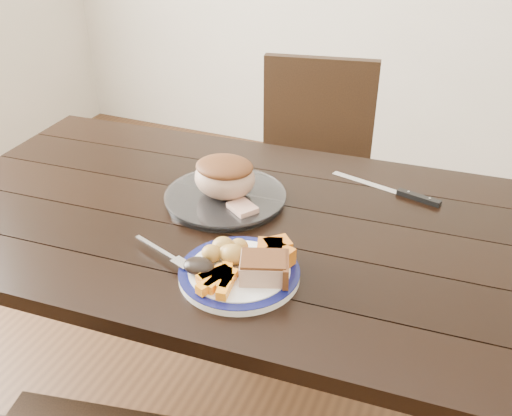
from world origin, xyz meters
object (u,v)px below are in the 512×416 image
at_px(serving_platter, 225,198).
at_px(fork, 166,254).
at_px(dining_table, 231,245).
at_px(chair_far, 313,172).
at_px(roast_joint, 225,178).
at_px(carving_knife, 405,194).
at_px(dinner_plate, 239,274).
at_px(pork_slice, 264,268).

bearing_deg(serving_platter, fork, -91.08).
relative_size(dining_table, fork, 9.54).
height_order(chair_far, fork, chair_far).
relative_size(roast_joint, carving_knife, 0.52).
bearing_deg(roast_joint, fork, -91.08).
relative_size(chair_far, fork, 5.36).
bearing_deg(chair_far, dinner_plate, 86.78).
relative_size(pork_slice, roast_joint, 0.61).
bearing_deg(carving_knife, pork_slice, -98.18).
xyz_separation_m(dinner_plate, serving_platter, (-0.17, 0.28, 0.00)).
distance_m(chair_far, roast_joint, 0.74).
bearing_deg(dining_table, serving_platter, 125.61).
bearing_deg(chair_far, carving_knife, 119.78).
distance_m(chair_far, carving_knife, 0.65).
distance_m(dinner_plate, fork, 0.18).
xyz_separation_m(serving_platter, roast_joint, (0.00, 0.00, 0.06)).
bearing_deg(carving_knife, fork, -116.55).
xyz_separation_m(chair_far, fork, (-0.04, -0.97, 0.25)).
relative_size(serving_platter, carving_knife, 0.99).
relative_size(serving_platter, fork, 1.81).
height_order(dining_table, carving_knife, carving_knife).
bearing_deg(roast_joint, carving_knife, 26.59).
bearing_deg(fork, serving_platter, 108.12).
xyz_separation_m(pork_slice, roast_joint, (-0.23, 0.29, 0.03)).
bearing_deg(fork, roast_joint, 108.12).
bearing_deg(serving_platter, dining_table, -54.39).
distance_m(dining_table, pork_slice, 0.32).
height_order(roast_joint, carving_knife, roast_joint).
distance_m(dinner_plate, pork_slice, 0.07).
distance_m(serving_platter, roast_joint, 0.06).
bearing_deg(dining_table, pork_slice, -50.93).
distance_m(dinner_plate, roast_joint, 0.34).
bearing_deg(serving_platter, pork_slice, -51.61).
xyz_separation_m(chair_far, serving_platter, (-0.03, -0.68, 0.23)).
bearing_deg(pork_slice, dining_table, 129.07).
xyz_separation_m(chair_far, roast_joint, (-0.03, -0.68, 0.30)).
height_order(dinner_plate, fork, fork).
bearing_deg(carving_knife, dining_table, -130.85).
distance_m(chair_far, pork_slice, 1.02).
relative_size(dining_table, chair_far, 1.78).
xyz_separation_m(dining_table, roast_joint, (-0.04, 0.06, 0.16)).
bearing_deg(dinner_plate, serving_platter, 120.92).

